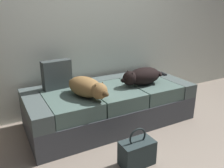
# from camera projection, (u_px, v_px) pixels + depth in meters

# --- Properties ---
(ground_plane) EXTENTS (10.00, 10.00, 0.00)m
(ground_plane) POSITION_uv_depth(u_px,v_px,m) (162.00, 167.00, 2.10)
(ground_plane) COLOR gray
(back_wall) EXTENTS (6.40, 0.10, 2.80)m
(back_wall) POSITION_uv_depth(u_px,v_px,m) (89.00, 7.00, 2.98)
(back_wall) COLOR silver
(back_wall) RESTS_ON ground
(couch) EXTENTS (2.02, 0.91, 0.47)m
(couch) POSITION_uv_depth(u_px,v_px,m) (110.00, 104.00, 2.87)
(couch) COLOR #42464D
(couch) RESTS_ON ground
(dog_tan) EXTENTS (0.40, 0.61, 0.21)m
(dog_tan) POSITION_uv_depth(u_px,v_px,m) (87.00, 87.00, 2.45)
(dog_tan) COLOR olive
(dog_tan) RESTS_ON couch
(dog_dark) EXTENTS (0.63, 0.29, 0.21)m
(dog_dark) POSITION_uv_depth(u_px,v_px,m) (142.00, 76.00, 2.84)
(dog_dark) COLOR black
(dog_dark) RESTS_ON couch
(tv_remote) EXTENTS (0.06, 0.15, 0.02)m
(tv_remote) POSITION_uv_depth(u_px,v_px,m) (163.00, 74.00, 3.30)
(tv_remote) COLOR black
(tv_remote) RESTS_ON couch
(throw_pillow) EXTENTS (0.35, 0.16, 0.34)m
(throw_pillow) POSITION_uv_depth(u_px,v_px,m) (57.00, 75.00, 2.69)
(throw_pillow) COLOR #394141
(throw_pillow) RESTS_ON couch
(handbag) EXTENTS (0.32, 0.18, 0.38)m
(handbag) POSITION_uv_depth(u_px,v_px,m) (137.00, 152.00, 2.10)
(handbag) COLOR #2A3839
(handbag) RESTS_ON ground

